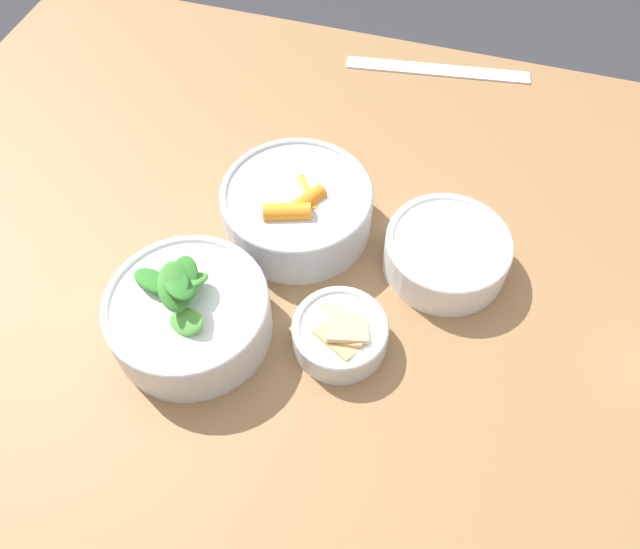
{
  "coord_description": "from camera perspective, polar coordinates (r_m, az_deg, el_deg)",
  "views": [
    {
      "loc": [
        0.18,
        -0.43,
        1.39
      ],
      "look_at": [
        0.06,
        -0.02,
        0.77
      ],
      "focal_mm": 35.0,
      "sensor_mm": 36.0,
      "label": 1
    }
  ],
  "objects": [
    {
      "name": "bowl_beans_hotdog",
      "position": [
        0.79,
        11.47,
        1.93
      ],
      "size": [
        0.16,
        0.16,
        0.05
      ],
      "color": "white",
      "rests_on": "dining_table"
    },
    {
      "name": "bowl_cookies",
      "position": [
        0.72,
        1.83,
        -5.37
      ],
      "size": [
        0.11,
        0.11,
        0.05
      ],
      "color": "silver",
      "rests_on": "dining_table"
    },
    {
      "name": "ground_plane",
      "position": [
        1.47,
        -2.02,
        -16.1
      ],
      "size": [
        10.0,
        10.0,
        0.0
      ],
      "primitive_type": "plane",
      "color": "#2D2D33"
    },
    {
      "name": "ruler",
      "position": [
        1.09,
        10.69,
        17.9
      ],
      "size": [
        0.3,
        0.07,
        0.0
      ],
      "color": "silver",
      "rests_on": "dining_table"
    },
    {
      "name": "bowl_carrots",
      "position": [
        0.81,
        -2.17,
        6.15
      ],
      "size": [
        0.19,
        0.19,
        0.08
      ],
      "color": "silver",
      "rests_on": "dining_table"
    },
    {
      "name": "dining_table",
      "position": [
        0.88,
        -3.23,
        -2.82
      ],
      "size": [
        1.22,
        1.02,
        0.74
      ],
      "color": "olive",
      "rests_on": "ground_plane"
    },
    {
      "name": "bowl_greens",
      "position": [
        0.73,
        -11.93,
        -3.44
      ],
      "size": [
        0.19,
        0.19,
        0.12
      ],
      "color": "silver",
      "rests_on": "dining_table"
    }
  ]
}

